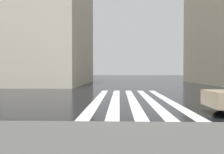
# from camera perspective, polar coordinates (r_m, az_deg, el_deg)

# --- Properties ---
(ground_plane) EXTENTS (220.00, 220.00, 0.00)m
(ground_plane) POSITION_cam_1_polar(r_m,az_deg,el_deg) (10.16, 5.71, -8.00)
(ground_plane) COLOR black
(zebra_crossing) EXTENTS (13.00, 4.50, 0.01)m
(zebra_crossing) POSITION_cam_1_polar(r_m,az_deg,el_deg) (14.12, 4.91, -5.38)
(zebra_crossing) COLOR silver
(zebra_crossing) RESTS_ON ground_plane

